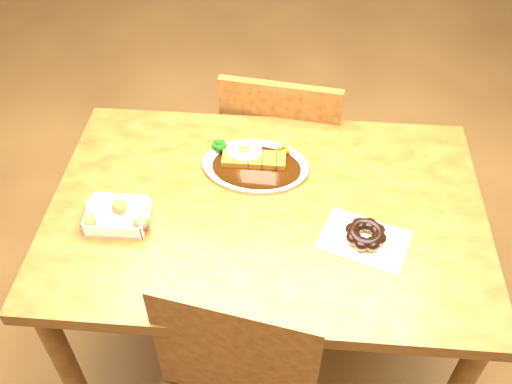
# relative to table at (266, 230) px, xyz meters

# --- Properties ---
(ground) EXTENTS (6.00, 6.00, 0.00)m
(ground) POSITION_rel_table_xyz_m (0.00, 0.00, -0.65)
(ground) COLOR brown
(ground) RESTS_ON ground
(table) EXTENTS (1.20, 0.80, 0.75)m
(table) POSITION_rel_table_xyz_m (0.00, 0.00, 0.00)
(table) COLOR #4A2B0E
(table) RESTS_ON ground
(chair_far) EXTENTS (0.47, 0.47, 0.87)m
(chair_far) POSITION_rel_table_xyz_m (0.03, 0.54, -0.17)
(chair_far) COLOR #4A2B0E
(chair_far) RESTS_ON ground
(katsu_curry_plate) EXTENTS (0.32, 0.24, 0.06)m
(katsu_curry_plate) POSITION_rel_table_xyz_m (-0.05, 0.16, 0.11)
(katsu_curry_plate) COLOR white
(katsu_curry_plate) RESTS_ON table
(donut_box) EXTENTS (0.19, 0.13, 0.05)m
(donut_box) POSITION_rel_table_xyz_m (-0.40, -0.09, 0.12)
(donut_box) COLOR white
(donut_box) RESTS_ON table
(pon_de_ring) EXTENTS (0.26, 0.22, 0.04)m
(pon_de_ring) POSITION_rel_table_xyz_m (0.26, -0.10, 0.12)
(pon_de_ring) COLOR silver
(pon_de_ring) RESTS_ON table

